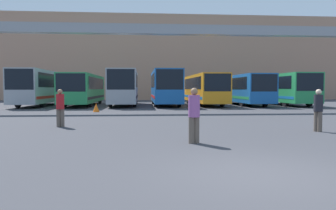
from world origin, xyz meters
TOP-DOWN VIEW (x-y plane):
  - ground_plane at (0.00, 0.00)m, footprint 200.00×200.00m
  - building_backdrop at (0.00, 47.58)m, footprint 54.52×12.00m
  - overhead_gantry at (0.00, 18.36)m, footprint 32.64×0.80m
  - bus_slot_0 at (-11.99, 26.62)m, footprint 2.46×11.58m
  - bus_slot_1 at (-7.99, 26.90)m, footprint 2.59×12.14m
  - bus_slot_2 at (-4.00, 26.19)m, footprint 2.48×10.72m
  - bus_slot_3 at (0.00, 26.39)m, footprint 2.48×11.12m
  - bus_slot_4 at (4.00, 26.96)m, footprint 2.49×12.27m
  - bus_slot_5 at (7.99, 26.71)m, footprint 2.48×11.76m
  - bus_slot_6 at (11.99, 25.97)m, footprint 2.61×10.28m
  - pedestrian_mid_right at (4.45, 6.05)m, footprint 0.34×0.34m
  - pedestrian_mid_left at (-5.79, 8.40)m, footprint 0.34×0.34m
  - pedestrian_far_center at (-0.72, 3.77)m, footprint 0.35×0.35m
  - traffic_cone at (-5.52, 17.48)m, footprint 0.46×0.46m

SIDE VIEW (x-z plane):
  - ground_plane at x=0.00m, z-range 0.00..0.00m
  - traffic_cone at x=-5.52m, z-range 0.00..0.61m
  - pedestrian_mid_left at x=-5.79m, z-range 0.05..1.68m
  - pedestrian_mid_right at x=4.45m, z-range 0.05..1.68m
  - pedestrian_far_center at x=-0.72m, z-range 0.05..1.72m
  - bus_slot_5 at x=7.99m, z-range 0.23..3.20m
  - bus_slot_1 at x=-7.99m, z-range 0.23..3.21m
  - bus_slot_4 at x=4.00m, z-range 0.23..3.24m
  - bus_slot_6 at x=11.99m, z-range 0.24..3.31m
  - bus_slot_0 at x=-11.99m, z-range 0.25..3.58m
  - bus_slot_2 at x=-4.00m, z-range 0.25..3.59m
  - bus_slot_3 at x=0.00m, z-range 0.25..3.60m
  - overhead_gantry at x=0.00m, z-range 2.25..8.59m
  - building_backdrop at x=0.00m, z-range 0.00..12.46m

